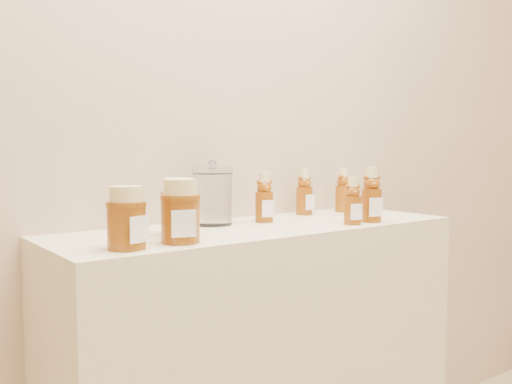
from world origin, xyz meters
TOP-DOWN VIEW (x-y plane):
  - wall_back at (0.00, 1.75)m, footprint 3.50×0.02m
  - display_table at (0.00, 1.55)m, footprint 1.20×0.40m
  - bear_bottle_back_left at (0.06, 1.61)m, footprint 0.07×0.07m
  - bear_bottle_back_mid at (0.27, 1.68)m, footprint 0.06×0.06m
  - bear_bottle_back_right at (0.43, 1.66)m, footprint 0.07×0.07m
  - bear_bottle_front_left at (0.23, 1.42)m, footprint 0.07×0.07m
  - bear_bottle_front_right at (0.31, 1.42)m, footprint 0.08×0.08m
  - honey_jar_left at (-0.46, 1.43)m, footprint 0.11×0.11m
  - honey_jar_back at (-0.27, 1.54)m, footprint 0.12×0.12m
  - honey_jar_front at (-0.32, 1.44)m, footprint 0.12×0.12m
  - glass_canister at (-0.10, 1.65)m, footprint 0.15×0.15m

SIDE VIEW (x-z plane):
  - display_table at x=0.00m, z-range 0.00..0.90m
  - honey_jar_left at x=-0.46m, z-range 0.90..1.04m
  - honey_jar_back at x=-0.27m, z-range 0.90..1.04m
  - honey_jar_front at x=-0.32m, z-range 0.90..1.05m
  - bear_bottle_front_left at x=0.23m, z-range 0.90..1.05m
  - bear_bottle_back_left at x=0.06m, z-range 0.90..1.07m
  - bear_bottle_back_mid at x=0.27m, z-range 0.90..1.07m
  - bear_bottle_back_right at x=0.43m, z-range 0.90..1.07m
  - glass_canister at x=-0.10m, z-range 0.90..1.08m
  - bear_bottle_front_right at x=0.31m, z-range 0.90..1.09m
  - wall_back at x=0.00m, z-range 0.00..2.70m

